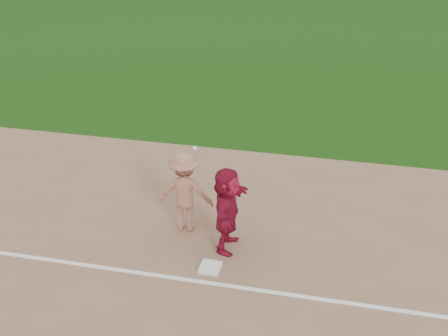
# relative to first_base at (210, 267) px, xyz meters

# --- Properties ---
(ground) EXTENTS (160.00, 160.00, 0.00)m
(ground) POSITION_rel_first_base_xyz_m (-0.14, 0.38, -0.06)
(ground) COLOR #173F0C
(ground) RESTS_ON ground
(foul_line) EXTENTS (60.00, 0.10, 0.01)m
(foul_line) POSITION_rel_first_base_xyz_m (-0.14, -0.42, -0.04)
(foul_line) COLOR white
(foul_line) RESTS_ON infield_dirt
(first_base) EXTENTS (0.41, 0.41, 0.09)m
(first_base) POSITION_rel_first_base_xyz_m (0.00, 0.00, 0.00)
(first_base) COLOR white
(first_base) RESTS_ON infield_dirt
(base_runner) EXTENTS (0.57, 1.72, 1.85)m
(base_runner) POSITION_rel_first_base_xyz_m (0.16, 0.81, 0.88)
(base_runner) COLOR maroon
(base_runner) RESTS_ON infield_dirt
(first_base_play) EXTENTS (1.24, 0.98, 2.31)m
(first_base_play) POSITION_rel_first_base_xyz_m (-0.86, 1.30, 0.88)
(first_base_play) COLOR gray
(first_base_play) RESTS_ON infield_dirt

